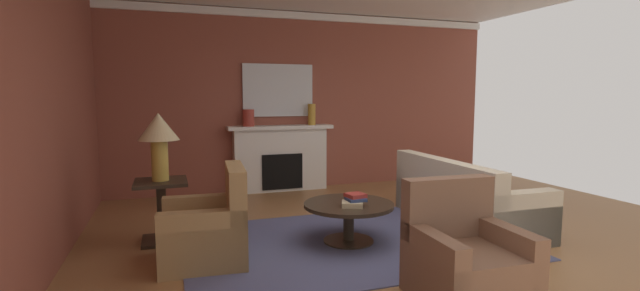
{
  "coord_description": "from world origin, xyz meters",
  "views": [
    {
      "loc": [
        -2.3,
        -4.18,
        1.64
      ],
      "look_at": [
        -0.46,
        1.18,
        1.0
      ],
      "focal_mm": 24.97,
      "sensor_mm": 36.0,
      "label": 1
    }
  ],
  "objects_px": {
    "table_lamp": "(159,133)",
    "coffee_table": "(349,213)",
    "mantel_mirror": "(278,90)",
    "armchair_facing_fireplace": "(465,263)",
    "vase_mantel_right": "(312,114)",
    "vase_mantel_left": "(248,118)",
    "fireplace": "(281,160)",
    "side_table": "(162,207)",
    "armchair_near_window": "(208,232)",
    "sofa": "(464,201)"
  },
  "relations": [
    {
      "from": "coffee_table",
      "to": "vase_mantel_left",
      "type": "relative_size",
      "value": 3.58
    },
    {
      "from": "vase_mantel_right",
      "to": "sofa",
      "type": "bearing_deg",
      "value": -66.83
    },
    {
      "from": "fireplace",
      "to": "coffee_table",
      "type": "relative_size",
      "value": 1.8
    },
    {
      "from": "sofa",
      "to": "table_lamp",
      "type": "xyz_separation_m",
      "value": [
        -3.62,
        0.53,
        0.93
      ]
    },
    {
      "from": "mantel_mirror",
      "to": "armchair_facing_fireplace",
      "type": "xyz_separation_m",
      "value": [
        0.39,
        -4.65,
        -1.42
      ]
    },
    {
      "from": "coffee_table",
      "to": "side_table",
      "type": "bearing_deg",
      "value": 160.31
    },
    {
      "from": "mantel_mirror",
      "to": "armchair_near_window",
      "type": "relative_size",
      "value": 1.29
    },
    {
      "from": "fireplace",
      "to": "mantel_mirror",
      "type": "relative_size",
      "value": 1.47
    },
    {
      "from": "side_table",
      "to": "table_lamp",
      "type": "xyz_separation_m",
      "value": [
        0.0,
        -0.0,
        0.82
      ]
    },
    {
      "from": "side_table",
      "to": "fireplace",
      "type": "bearing_deg",
      "value": 49.24
    },
    {
      "from": "mantel_mirror",
      "to": "armchair_facing_fireplace",
      "type": "height_order",
      "value": "mantel_mirror"
    },
    {
      "from": "table_lamp",
      "to": "coffee_table",
      "type": "bearing_deg",
      "value": -19.69
    },
    {
      "from": "armchair_facing_fireplace",
      "to": "table_lamp",
      "type": "xyz_separation_m",
      "value": [
        -2.31,
        2.31,
        0.92
      ]
    },
    {
      "from": "coffee_table",
      "to": "vase_mantel_right",
      "type": "height_order",
      "value": "vase_mantel_right"
    },
    {
      "from": "mantel_mirror",
      "to": "side_table",
      "type": "distance_m",
      "value": 3.3
    },
    {
      "from": "mantel_mirror",
      "to": "armchair_facing_fireplace",
      "type": "bearing_deg",
      "value": -85.15
    },
    {
      "from": "sofa",
      "to": "coffee_table",
      "type": "height_order",
      "value": "sofa"
    },
    {
      "from": "side_table",
      "to": "vase_mantel_right",
      "type": "xyz_separation_m",
      "value": [
        2.47,
        2.17,
        0.91
      ]
    },
    {
      "from": "fireplace",
      "to": "armchair_near_window",
      "type": "bearing_deg",
      "value": -116.2
    },
    {
      "from": "armchair_facing_fireplace",
      "to": "side_table",
      "type": "distance_m",
      "value": 3.27
    },
    {
      "from": "fireplace",
      "to": "armchair_facing_fireplace",
      "type": "xyz_separation_m",
      "value": [
        0.39,
        -4.53,
        -0.23
      ]
    },
    {
      "from": "sofa",
      "to": "vase_mantel_right",
      "type": "distance_m",
      "value": 3.11
    },
    {
      "from": "fireplace",
      "to": "sofa",
      "type": "bearing_deg",
      "value": -58.19
    },
    {
      "from": "fireplace",
      "to": "vase_mantel_right",
      "type": "relative_size",
      "value": 4.95
    },
    {
      "from": "armchair_near_window",
      "to": "vase_mantel_right",
      "type": "distance_m",
      "value": 3.73
    },
    {
      "from": "mantel_mirror",
      "to": "vase_mantel_right",
      "type": "xyz_separation_m",
      "value": [
        0.55,
        -0.17,
        -0.41
      ]
    },
    {
      "from": "fireplace",
      "to": "table_lamp",
      "type": "distance_m",
      "value": 3.01
    },
    {
      "from": "armchair_near_window",
      "to": "vase_mantel_right",
      "type": "xyz_separation_m",
      "value": [
        2.03,
        2.97,
        1.01
      ]
    },
    {
      "from": "armchair_near_window",
      "to": "table_lamp",
      "type": "height_order",
      "value": "table_lamp"
    },
    {
      "from": "sofa",
      "to": "vase_mantel_left",
      "type": "height_order",
      "value": "vase_mantel_left"
    },
    {
      "from": "fireplace",
      "to": "mantel_mirror",
      "type": "bearing_deg",
      "value": 90.0
    },
    {
      "from": "armchair_facing_fireplace",
      "to": "vase_mantel_right",
      "type": "height_order",
      "value": "vase_mantel_right"
    },
    {
      "from": "vase_mantel_left",
      "to": "armchair_near_window",
      "type": "bearing_deg",
      "value": -107.47
    },
    {
      "from": "side_table",
      "to": "vase_mantel_right",
      "type": "height_order",
      "value": "vase_mantel_right"
    },
    {
      "from": "side_table",
      "to": "table_lamp",
      "type": "height_order",
      "value": "table_lamp"
    },
    {
      "from": "mantel_mirror",
      "to": "sofa",
      "type": "height_order",
      "value": "mantel_mirror"
    },
    {
      "from": "armchair_facing_fireplace",
      "to": "table_lamp",
      "type": "height_order",
      "value": "table_lamp"
    },
    {
      "from": "side_table",
      "to": "table_lamp",
      "type": "distance_m",
      "value": 0.82
    },
    {
      "from": "armchair_near_window",
      "to": "table_lamp",
      "type": "relative_size",
      "value": 1.27
    },
    {
      "from": "vase_mantel_left",
      "to": "fireplace",
      "type": "bearing_deg",
      "value": 5.11
    },
    {
      "from": "fireplace",
      "to": "armchair_near_window",
      "type": "relative_size",
      "value": 1.89
    },
    {
      "from": "armchair_facing_fireplace",
      "to": "vase_mantel_left",
      "type": "relative_size",
      "value": 3.4
    },
    {
      "from": "mantel_mirror",
      "to": "vase_mantel_left",
      "type": "relative_size",
      "value": 4.38
    },
    {
      "from": "armchair_facing_fireplace",
      "to": "coffee_table",
      "type": "xyz_separation_m",
      "value": [
        -0.34,
        1.6,
        0.03
      ]
    },
    {
      "from": "armchair_facing_fireplace",
      "to": "coffee_table",
      "type": "bearing_deg",
      "value": 102.05
    },
    {
      "from": "mantel_mirror",
      "to": "table_lamp",
      "type": "height_order",
      "value": "mantel_mirror"
    },
    {
      "from": "fireplace",
      "to": "coffee_table",
      "type": "height_order",
      "value": "fireplace"
    },
    {
      "from": "fireplace",
      "to": "side_table",
      "type": "relative_size",
      "value": 2.57
    },
    {
      "from": "coffee_table",
      "to": "sofa",
      "type": "bearing_deg",
      "value": 6.06
    },
    {
      "from": "fireplace",
      "to": "vase_mantel_right",
      "type": "xyz_separation_m",
      "value": [
        0.55,
        -0.05,
        0.77
      ]
    }
  ]
}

